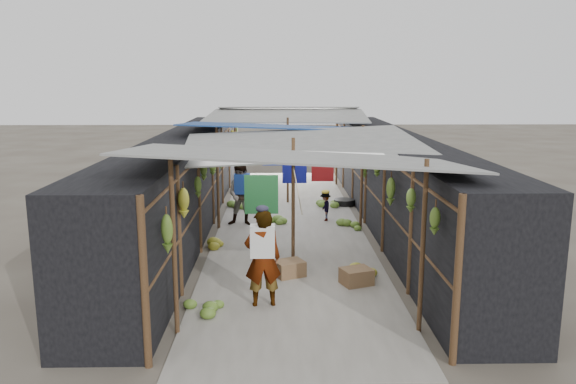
{
  "coord_description": "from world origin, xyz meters",
  "views": [
    {
      "loc": [
        -0.3,
        -7.78,
        3.68
      ],
      "look_at": [
        -0.08,
        4.43,
        1.25
      ],
      "focal_mm": 35.0,
      "sensor_mm": 36.0,
      "label": 1
    }
  ],
  "objects": [
    {
      "name": "vendor_seated",
      "position": [
        0.96,
        6.7,
        0.39
      ],
      "size": [
        0.33,
        0.53,
        0.79
      ],
      "primitive_type": "imported",
      "rotation": [
        0.0,
        0.0,
        -1.49
      ],
      "color": "#4B4541",
      "rests_on": "ground"
    },
    {
      "name": "crate_near",
      "position": [
        -0.09,
        2.41,
        0.16
      ],
      "size": [
        0.65,
        0.6,
        0.32
      ],
      "primitive_type": "cube",
      "rotation": [
        0.0,
        0.0,
        0.42
      ],
      "color": "#94724B",
      "rests_on": "ground"
    },
    {
      "name": "crate_mid",
      "position": [
        1.13,
        1.94,
        0.16
      ],
      "size": [
        0.64,
        0.58,
        0.32
      ],
      "primitive_type": "cube",
      "rotation": [
        0.0,
        0.0,
        0.37
      ],
      "color": "#94724B",
      "rests_on": "ground"
    },
    {
      "name": "hanging_bananas",
      "position": [
        0.02,
        6.48,
        1.66
      ],
      "size": [
        3.95,
        13.82,
        0.81
      ],
      "color": "#597E29",
      "rests_on": "ground"
    },
    {
      "name": "market_canopy",
      "position": [
        0.02,
        6.83,
        2.4
      ],
      "size": [
        5.62,
        15.2,
        2.77
      ],
      "color": "brown",
      "rests_on": "ground"
    },
    {
      "name": "floor_bananas",
      "position": [
        -0.16,
        6.19,
        0.14
      ],
      "size": [
        3.81,
        10.78,
        0.29
      ],
      "color": "gold",
      "rests_on": "ground"
    },
    {
      "name": "stall_left",
      "position": [
        -2.7,
        6.5,
        1.15
      ],
      "size": [
        1.4,
        15.0,
        2.3
      ],
      "primitive_type": "cube",
      "color": "black",
      "rests_on": "ground"
    },
    {
      "name": "ground",
      "position": [
        0.0,
        0.0,
        0.0
      ],
      "size": [
        80.0,
        80.0,
        0.0
      ],
      "primitive_type": "plane",
      "color": "#6B6356",
      "rests_on": "ground"
    },
    {
      "name": "stall_right",
      "position": [
        2.7,
        6.5,
        1.15
      ],
      "size": [
        1.4,
        15.0,
        2.3
      ],
      "primitive_type": "cube",
      "color": "black",
      "rests_on": "ground"
    },
    {
      "name": "vendor_elderly",
      "position": [
        -0.55,
        1.01,
        0.82
      ],
      "size": [
        0.65,
        0.47,
        1.65
      ],
      "primitive_type": "imported",
      "rotation": [
        0.0,
        0.0,
        3.28
      ],
      "color": "silver",
      "rests_on": "ground"
    },
    {
      "name": "black_basin",
      "position": [
        1.69,
        8.6,
        0.09
      ],
      "size": [
        0.63,
        0.63,
        0.19
      ],
      "primitive_type": "cylinder",
      "color": "black",
      "rests_on": "ground"
    },
    {
      "name": "crate_back",
      "position": [
        -0.53,
        9.71,
        0.12
      ],
      "size": [
        0.46,
        0.42,
        0.25
      ],
      "primitive_type": "cube",
      "rotation": [
        0.0,
        0.0,
        0.29
      ],
      "color": "#94724B",
      "rests_on": "ground"
    },
    {
      "name": "shopper_blue",
      "position": [
        -1.21,
        6.31,
        0.8
      ],
      "size": [
        0.85,
        0.7,
        1.61
      ],
      "primitive_type": "imported",
      "rotation": [
        0.0,
        0.0,
        -0.13
      ],
      "color": "#1D3F94",
      "rests_on": "ground"
    },
    {
      "name": "aisle_slab",
      "position": [
        0.0,
        6.5,
        0.01
      ],
      "size": [
        3.6,
        16.0,
        0.02
      ],
      "primitive_type": "cube",
      "color": "#9E998E",
      "rests_on": "ground"
    }
  ]
}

